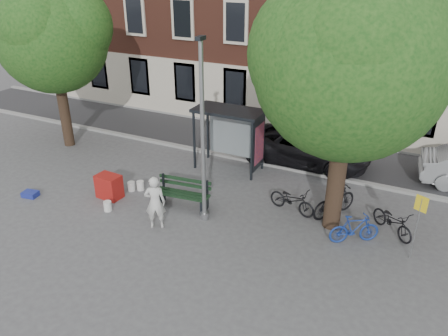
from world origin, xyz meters
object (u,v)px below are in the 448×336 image
bus_shelter (239,126)px  bike_c (393,221)px  car_dark (306,146)px  notice_sign (419,213)px  bench (183,195)px  bike_b (354,229)px  lamppost (203,144)px  bike_a (292,200)px  bike_d (335,201)px  red_stand (109,186)px  painter (155,202)px

bus_shelter → bike_c: size_ratio=1.63×
bike_c → car_dark: car_dark is taller
car_dark → notice_sign: bearing=-137.2°
bench → bike_b: 5.96m
lamppost → bike_a: 3.87m
bus_shelter → bench: (-0.49, -3.71, -1.45)m
bike_d → bike_b: bearing=157.2°
bus_shelter → bike_c: bus_shelter is taller
red_stand → bike_d: bearing=17.1°
bike_a → bike_b: bearing=-97.4°
bus_shelter → bike_b: (5.45, -3.23, -1.43)m
lamppost → bus_shelter: size_ratio=2.14×
bike_a → bench: bearing=124.9°
bus_shelter → red_stand: bus_shelter is taller
painter → red_stand: bearing=-46.5°
lamppost → bike_c: lamppost is taller
car_dark → bike_c: bearing=-134.7°
bike_c → bike_a: bearing=133.7°
bike_a → bike_d: bike_d is taller
car_dark → painter: bearing=157.6°
bike_d → car_dark: (-2.15, 3.81, 0.18)m
bike_b → car_dark: size_ratio=0.30×
lamppost → painter: bearing=-136.8°
painter → car_dark: bearing=-140.5°
bike_b → red_stand: 8.82m
bike_d → notice_sign: notice_sign is taller
car_dark → bike_a: bearing=-169.5°
lamppost → bench: lamppost is taller
bike_b → notice_sign: bearing=-125.2°
red_stand → painter: bearing=-18.5°
bike_c → car_dark: size_ratio=0.32×
bike_a → bike_b: 2.49m
bike_a → notice_sign: bearing=-89.7°
lamppost → painter: size_ratio=3.28×
lamppost → bus_shelter: (-0.61, 4.11, -0.87)m
bench → bike_a: (3.62, 1.39, -0.01)m
lamppost → bike_c: size_ratio=3.50×
painter → notice_sign: notice_sign is taller
bench → red_stand: bench is taller
bike_d → red_stand: (-7.81, -2.40, -0.13)m
lamppost → red_stand: lamppost is taller
bench → bike_a: bearing=14.3°
notice_sign → lamppost: bearing=-148.5°
bike_a → bike_d: (1.38, 0.40, 0.11)m
painter → bike_a: size_ratio=1.05×
car_dark → bench: bearing=153.2°
painter → car_dark: 7.72m
lamppost → bench: 2.59m
painter → bike_b: bearing=170.4°
bike_a → car_dark: car_dark is taller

